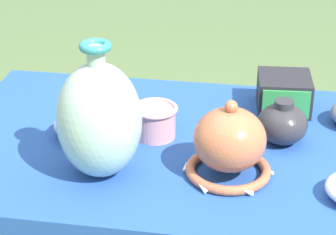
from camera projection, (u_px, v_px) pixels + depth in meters
The scene contains 7 objects.
display_table at pixel (182, 173), 1.62m from camera, with size 1.16×0.73×0.76m.
vase_tall_bulbous at pixel (99, 119), 1.41m from camera, with size 0.19×0.19×0.31m.
vase_dome_bell at pixel (229, 145), 1.43m from camera, with size 0.20×0.19×0.18m.
mosaic_tile_box at pixel (284, 93), 1.74m from camera, with size 0.15×0.15×0.09m.
jar_round_charcoal at pixel (282, 124), 1.58m from camera, with size 0.12×0.12×0.11m.
bowl_shallow_ivory at pixel (81, 124), 1.61m from camera, with size 0.13×0.13×0.07m, color white.
cup_wide_rose at pixel (155, 120), 1.60m from camera, with size 0.11×0.11×0.08m.
Camera 1 is at (0.19, -1.38, 1.54)m, focal length 70.00 mm.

